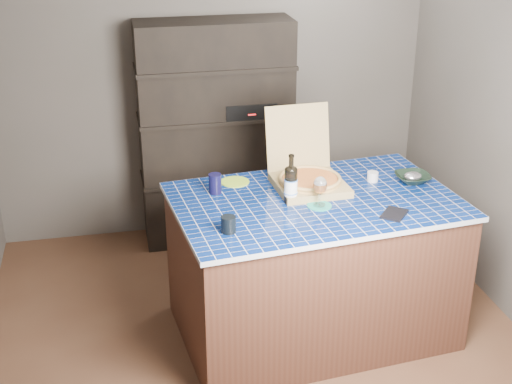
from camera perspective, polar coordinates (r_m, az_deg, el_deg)
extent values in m
plane|color=#523523|center=(4.77, 0.04, -11.68)|extent=(3.50, 3.50, 0.00)
plane|color=#534C47|center=(5.81, -3.64, 8.61)|extent=(3.50, 0.00, 3.50)
plane|color=#534C47|center=(2.68, 8.11, -11.14)|extent=(3.50, 0.00, 3.50)
cube|color=black|center=(5.71, -3.21, 4.65)|extent=(1.20, 0.40, 1.80)
cube|color=black|center=(5.63, -0.65, 6.84)|extent=(0.40, 0.32, 0.12)
cube|color=#42251A|center=(4.64, 4.58, -6.11)|extent=(1.80, 1.23, 0.92)
cube|color=#041849|center=(4.42, 4.78, -0.75)|extent=(1.84, 1.28, 0.03)
cube|color=#97804E|center=(4.55, 4.31, 0.55)|extent=(0.45, 0.45, 0.05)
cube|color=#97804E|center=(4.70, 3.36, 4.40)|extent=(0.44, 0.12, 0.42)
cylinder|color=#AC8547|center=(4.54, 4.33, 0.91)|extent=(0.40, 0.40, 0.01)
cylinder|color=maroon|center=(4.54, 4.33, 1.05)|extent=(0.35, 0.35, 0.01)
torus|color=#AC8547|center=(4.53, 4.33, 1.11)|extent=(0.40, 0.40, 0.02)
cylinder|color=black|center=(4.32, 2.80, 0.46)|extent=(0.08, 0.08, 0.22)
ellipsoid|color=black|center=(4.27, 2.83, 1.81)|extent=(0.08, 0.08, 0.04)
cylinder|color=black|center=(4.25, 2.84, 2.46)|extent=(0.03, 0.03, 0.09)
cylinder|color=silver|center=(4.32, 2.80, 0.34)|extent=(0.08, 0.08, 0.10)
cylinder|color=#3F76D6|center=(4.33, 2.79, -0.04)|extent=(0.08, 0.08, 0.01)
cylinder|color=#3F76D6|center=(4.30, 2.81, 0.97)|extent=(0.08, 0.08, 0.01)
cylinder|color=#1A8B76|center=(4.32, 5.09, -1.10)|extent=(0.15, 0.15, 0.01)
cylinder|color=white|center=(4.32, 5.09, -1.04)|extent=(0.07, 0.07, 0.01)
cylinder|color=white|center=(4.30, 5.11, -0.53)|extent=(0.01, 0.01, 0.08)
ellipsoid|color=white|center=(4.27, 5.15, 0.53)|extent=(0.08, 0.08, 0.11)
cylinder|color=#C1651E|center=(4.27, 5.15, 0.40)|extent=(0.07, 0.07, 0.05)
cylinder|color=white|center=(4.26, 5.16, 0.79)|extent=(0.07, 0.07, 0.02)
cylinder|color=black|center=(3.98, -2.22, -2.60)|extent=(0.09, 0.09, 0.09)
cube|color=black|center=(4.27, 11.01, -1.74)|extent=(0.21, 0.21, 0.01)
imported|color=black|center=(4.75, 12.42, 1.09)|extent=(0.23, 0.23, 0.05)
ellipsoid|color=silver|center=(4.74, 12.43, 1.23)|extent=(0.12, 0.10, 0.06)
cylinder|color=silver|center=(4.71, 9.31, 1.23)|extent=(0.07, 0.07, 0.06)
cylinder|color=black|center=(4.47, -3.29, 0.67)|extent=(0.08, 0.08, 0.13)
cylinder|color=#90BB28|center=(4.65, -1.69, 0.83)|extent=(0.19, 0.19, 0.01)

